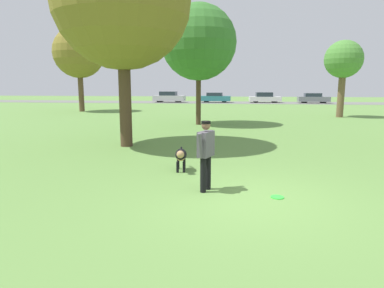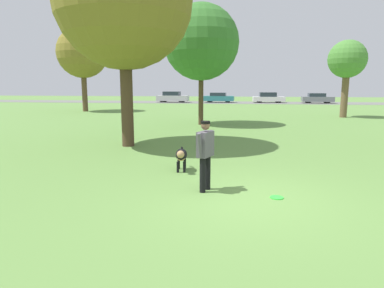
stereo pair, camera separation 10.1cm
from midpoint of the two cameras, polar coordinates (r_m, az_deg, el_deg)
ground_plane at (r=7.26m, az=9.62°, el=-9.01°), size 120.00×120.00×0.00m
far_road_strip at (r=44.90m, az=8.09°, el=6.85°), size 120.00×6.00×0.01m
person at (r=7.47m, az=2.62°, el=-1.03°), size 0.37×0.69×1.56m
dog at (r=9.27m, az=-1.49°, el=-1.94°), size 0.38×1.05×0.64m
frisbee at (r=7.45m, az=14.32°, el=-8.63°), size 0.28×0.28×0.02m
tree_near_left at (r=13.51m, az=-11.10°, el=22.50°), size 5.00×5.00×7.84m
tree_mid_center at (r=20.18m, az=1.69°, el=16.56°), size 4.28×4.28×6.82m
tree_far_right at (r=26.88m, az=24.56°, el=12.57°), size 2.62×2.62×5.39m
tree_far_left at (r=31.60m, az=-17.70°, el=14.28°), size 4.32×4.32×7.18m
parked_car_silver at (r=45.31m, az=-3.20°, el=7.82°), size 4.15×1.90×1.41m
parked_car_teal at (r=45.03m, az=4.56°, el=7.72°), size 3.94×1.88×1.27m
parked_car_white at (r=45.36m, az=12.67°, el=7.54°), size 4.05×1.92×1.33m
parked_car_grey at (r=45.95m, az=20.21°, el=7.17°), size 3.86×1.88×1.25m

